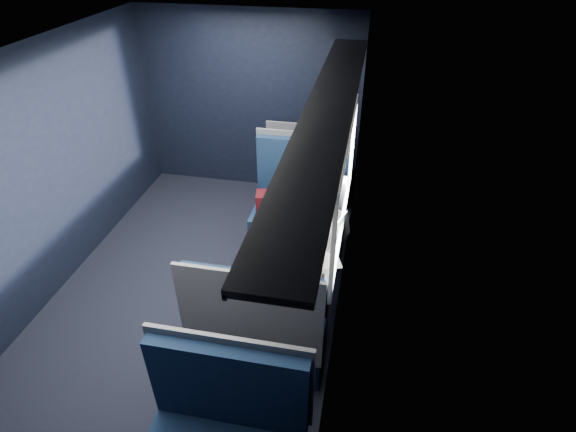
% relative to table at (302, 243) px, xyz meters
% --- Properties ---
extents(ground, '(2.80, 4.20, 0.01)m').
position_rel_table_xyz_m(ground, '(-1.03, 0.00, -0.67)').
color(ground, black).
extents(room_shell, '(3.00, 4.40, 2.40)m').
position_rel_table_xyz_m(room_shell, '(-1.01, 0.00, 0.81)').
color(room_shell, black).
rests_on(room_shell, ground).
extents(table, '(0.62, 1.00, 0.74)m').
position_rel_table_xyz_m(table, '(0.00, 0.00, 0.00)').
color(table, '#54565E').
rests_on(table, ground).
extents(seat_bay_near, '(1.04, 0.62, 1.26)m').
position_rel_table_xyz_m(seat_bay_near, '(-0.20, 0.87, -0.24)').
color(seat_bay_near, '#0B1933').
rests_on(seat_bay_near, ground).
extents(seat_bay_far, '(1.04, 0.62, 1.26)m').
position_rel_table_xyz_m(seat_bay_far, '(-0.18, -0.87, -0.25)').
color(seat_bay_far, '#0B1933').
rests_on(seat_bay_far, ground).
extents(seat_row_front, '(1.04, 0.51, 1.16)m').
position_rel_table_xyz_m(seat_row_front, '(-0.18, 1.80, -0.25)').
color(seat_row_front, '#0B1933').
rests_on(seat_row_front, ground).
extents(man, '(0.53, 0.56, 1.32)m').
position_rel_table_xyz_m(man, '(0.07, 0.70, 0.06)').
color(man, black).
rests_on(man, ground).
extents(woman, '(0.53, 0.56, 1.32)m').
position_rel_table_xyz_m(woman, '(0.07, -0.71, 0.06)').
color(woman, black).
rests_on(woman, ground).
extents(papers, '(0.76, 0.90, 0.01)m').
position_rel_table_xyz_m(papers, '(0.02, -0.09, 0.08)').
color(papers, white).
rests_on(papers, table).
extents(laptop, '(0.33, 0.37, 0.24)m').
position_rel_table_xyz_m(laptop, '(0.29, -0.02, 0.14)').
color(laptop, silver).
rests_on(laptop, table).
extents(bottle_small, '(0.07, 0.07, 0.24)m').
position_rel_table_xyz_m(bottle_small, '(0.22, 0.37, 0.18)').
color(bottle_small, silver).
rests_on(bottle_small, table).
extents(cup, '(0.07, 0.07, 0.09)m').
position_rel_table_xyz_m(cup, '(0.21, 0.44, 0.12)').
color(cup, white).
rests_on(cup, table).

